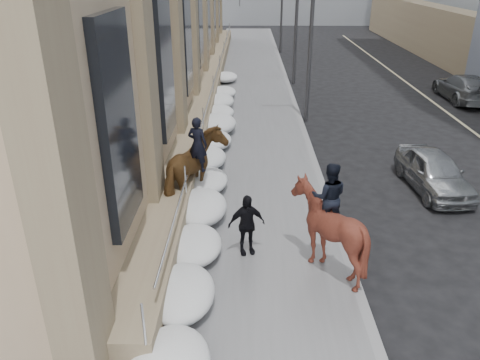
# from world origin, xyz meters

# --- Properties ---
(ground) EXTENTS (140.00, 140.00, 0.00)m
(ground) POSITION_xyz_m (0.00, 0.00, 0.00)
(ground) COLOR black
(ground) RESTS_ON ground
(sidewalk) EXTENTS (5.00, 80.00, 0.12)m
(sidewalk) POSITION_xyz_m (0.00, 10.00, 0.06)
(sidewalk) COLOR #59595C
(sidewalk) RESTS_ON ground
(curb) EXTENTS (0.24, 80.00, 0.12)m
(curb) POSITION_xyz_m (2.62, 10.00, 0.06)
(curb) COLOR slate
(curb) RESTS_ON ground
(streetlight_mid) EXTENTS (1.71, 0.24, 8.00)m
(streetlight_mid) POSITION_xyz_m (2.74, 14.00, 4.58)
(streetlight_mid) COLOR #2D2D30
(streetlight_mid) RESTS_ON ground
(traffic_signal) EXTENTS (4.10, 0.22, 6.00)m
(traffic_signal) POSITION_xyz_m (2.07, 22.00, 4.00)
(traffic_signal) COLOR #2D2D30
(traffic_signal) RESTS_ON ground
(snow_bank) EXTENTS (1.70, 18.10, 0.76)m
(snow_bank) POSITION_xyz_m (-1.42, 8.11, 0.47)
(snow_bank) COLOR white
(snow_bank) RESTS_ON sidewalk
(mounted_horse_left) EXTENTS (2.11, 2.96, 2.80)m
(mounted_horse_left) POSITION_xyz_m (-1.62, 4.97, 1.31)
(mounted_horse_left) COLOR #4B3016
(mounted_horse_left) RESTS_ON sidewalk
(mounted_horse_right) EXTENTS (1.95, 2.15, 2.76)m
(mounted_horse_right) POSITION_xyz_m (1.94, 1.52, 1.31)
(mounted_horse_right) COLOR #451C13
(mounted_horse_right) RESTS_ON sidewalk
(pedestrian) EXTENTS (1.05, 0.66, 1.67)m
(pedestrian) POSITION_xyz_m (-0.02, 2.16, 0.95)
(pedestrian) COLOR black
(pedestrian) RESTS_ON sidewalk
(car_silver) EXTENTS (1.86, 4.01, 1.33)m
(car_silver) POSITION_xyz_m (6.34, 6.32, 0.67)
(car_silver) COLOR #929699
(car_silver) RESTS_ON ground
(car_grey) EXTENTS (2.13, 5.13, 1.48)m
(car_grey) POSITION_xyz_m (12.23, 18.04, 0.74)
(car_grey) COLOR #585C60
(car_grey) RESTS_ON ground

